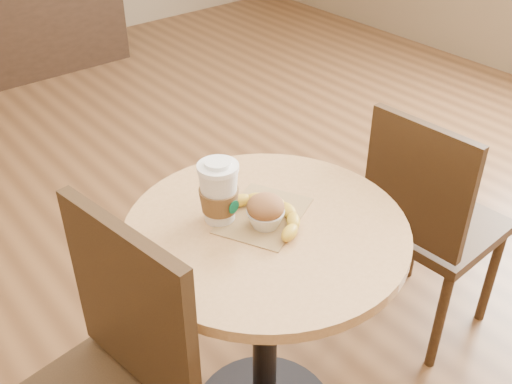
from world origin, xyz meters
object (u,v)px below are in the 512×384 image
chair_right (428,220)px  banana (273,212)px  coffee_cup (219,194)px  cafe_table (265,291)px  muffin (265,211)px

chair_right → banana: bearing=82.4°
coffee_cup → banana: 0.14m
cafe_table → banana: size_ratio=3.10×
muffin → banana: muffin is taller
cafe_table → chair_right: size_ratio=0.87×
muffin → banana: (0.03, 0.01, -0.02)m
muffin → chair_right: bearing=-2.9°
cafe_table → muffin: size_ratio=7.95×
coffee_cup → muffin: size_ratio=1.78×
cafe_table → muffin: 0.26m
cafe_table → coffee_cup: (-0.07, 0.10, 0.29)m
chair_right → banana: (-0.63, 0.05, 0.30)m
cafe_table → muffin: (-0.00, 0.00, 0.26)m
coffee_cup → banana: (0.10, -0.08, -0.06)m
coffee_cup → banana: size_ratio=0.69×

